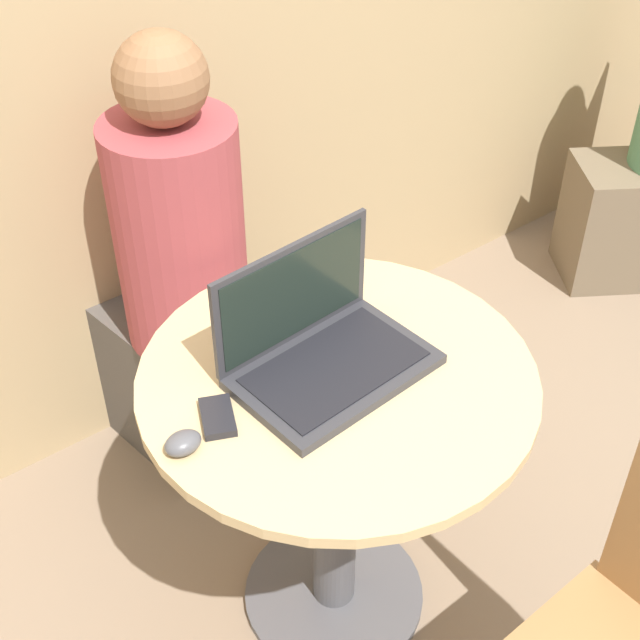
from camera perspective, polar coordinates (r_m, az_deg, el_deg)
ground_plane at (r=2.24m, az=0.88°, el=-17.19°), size 12.00×12.00×0.00m
round_table at (r=1.83m, az=1.04°, el=-8.23°), size 0.76×0.76×0.73m
laptop at (r=1.67m, az=0.05°, el=-1.62°), size 0.38×0.27×0.24m
cell_phone at (r=1.60m, az=-6.57°, el=-6.19°), size 0.09×0.11×0.02m
computer_mouse at (r=1.55m, az=-8.77°, el=-7.79°), size 0.07×0.05×0.04m
person_seated at (r=2.25m, az=-9.23°, el=1.50°), size 0.34×0.49×1.20m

